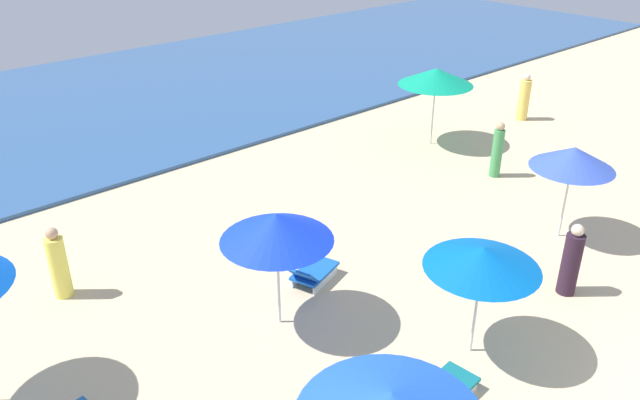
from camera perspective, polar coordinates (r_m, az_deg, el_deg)
ocean at (r=26.34m, az=-18.14°, el=8.41°), size 60.00×14.50×0.12m
umbrella_0 at (r=15.80m, az=21.83°, el=3.55°), size 1.94×1.94×2.34m
umbrella_1 at (r=11.27m, az=14.43°, el=-5.06°), size 2.04×2.04×2.22m
lounge_chair_1_0 at (r=11.17m, az=10.94°, el=-16.49°), size 1.34×0.73×0.69m
umbrella_2 at (r=11.61m, az=-3.93°, el=-2.47°), size 2.13×2.13×2.42m
lounge_chair_2_0 at (r=13.73m, az=-0.70°, el=-6.57°), size 1.38×0.97×0.63m
umbrella_4 at (r=20.70m, az=10.40°, el=10.86°), size 2.38×2.38×2.52m
beachgoer_1 at (r=14.16m, az=21.65°, el=-5.18°), size 0.48×0.48×1.63m
beachgoer_3 at (r=24.21m, az=17.88°, el=8.66°), size 0.48×0.48×1.68m
beachgoer_4 at (r=19.12m, az=15.65°, el=4.30°), size 0.39×0.39×1.67m
beachgoer_5 at (r=14.16m, az=-22.47°, el=-5.39°), size 0.47×0.47×1.62m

